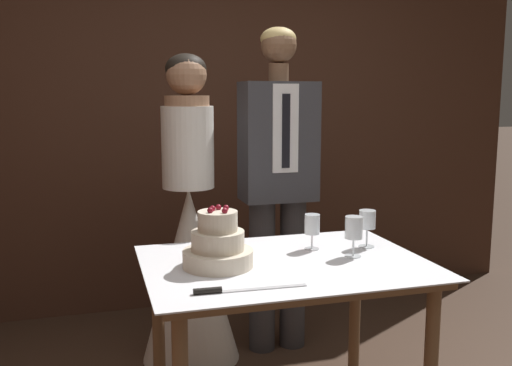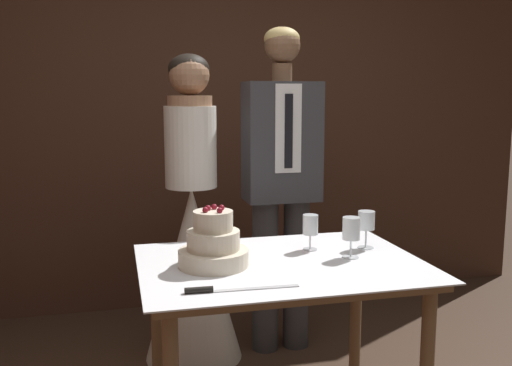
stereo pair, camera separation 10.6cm
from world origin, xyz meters
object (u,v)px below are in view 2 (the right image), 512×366
at_px(wine_glass_middle, 351,231).
at_px(wine_glass_far, 366,222).
at_px(cake_table, 281,285).
at_px(wine_glass_near, 310,227).
at_px(tiered_cake, 213,245).
at_px(bride, 192,250).
at_px(cake_knife, 220,289).
at_px(groom, 281,176).

bearing_deg(wine_glass_middle, wine_glass_far, 44.27).
xyz_separation_m(cake_table, wine_glass_near, (0.18, 0.15, 0.21)).
bearing_deg(wine_glass_far, wine_glass_middle, -135.73).
bearing_deg(tiered_cake, bride, 88.25).
distance_m(wine_glass_far, bride, 1.05).
xyz_separation_m(tiered_cake, bride, (0.03, 0.85, -0.25)).
height_order(tiered_cake, cake_knife, tiered_cake).
bearing_deg(wine_glass_far, wine_glass_near, 172.33).
xyz_separation_m(tiered_cake, wine_glass_far, (0.71, 0.10, 0.03)).
distance_m(tiered_cake, wine_glass_near, 0.48).
bearing_deg(wine_glass_near, tiered_cake, -163.46).
relative_size(cake_table, bride, 0.69).
xyz_separation_m(cake_table, wine_glass_middle, (0.30, -0.01, 0.22)).
xyz_separation_m(cake_knife, bride, (0.06, 1.15, -0.17)).
height_order(tiered_cake, wine_glass_middle, tiered_cake).
relative_size(cake_table, groom, 0.63).
distance_m(cake_table, cake_knife, 0.44).
height_order(tiered_cake, bride, bride).
height_order(cake_table, cake_knife, cake_knife).
height_order(bride, groom, groom).
height_order(wine_glass_far, groom, groom).
bearing_deg(bride, tiered_cake, -91.75).
xyz_separation_m(cake_knife, wine_glass_far, (0.74, 0.40, 0.11)).
height_order(wine_glass_near, groom, groom).
xyz_separation_m(wine_glass_far, groom, (-0.18, 0.75, 0.11)).
height_order(cake_knife, wine_glass_middle, wine_glass_middle).
bearing_deg(tiered_cake, cake_knife, -95.54).
distance_m(wine_glass_near, wine_glass_far, 0.26).
relative_size(bride, groom, 0.92).
distance_m(cake_table, tiered_cake, 0.34).
relative_size(cake_table, wine_glass_near, 7.30).
bearing_deg(groom, wine_glass_far, -76.78).
relative_size(cake_knife, bride, 0.24).
distance_m(wine_glass_middle, groom, 0.88).
distance_m(tiered_cake, wine_glass_far, 0.72).
bearing_deg(wine_glass_near, wine_glass_middle, -51.16).
height_order(wine_glass_near, bride, bride).
xyz_separation_m(wine_glass_middle, groom, (-0.05, 0.87, 0.11)).
xyz_separation_m(wine_glass_near, bride, (-0.43, 0.72, -0.27)).
relative_size(cake_table, cake_knife, 2.83).
bearing_deg(groom, wine_glass_middle, -86.74).
bearing_deg(groom, bride, 179.92).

